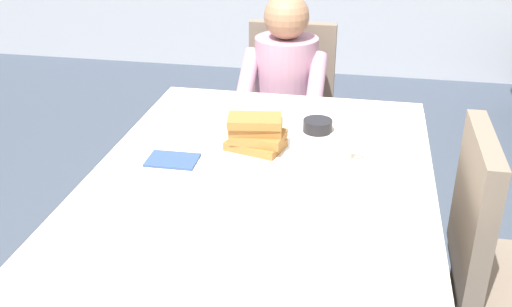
{
  "coord_description": "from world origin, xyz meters",
  "views": [
    {
      "loc": [
        0.31,
        -1.7,
        1.66
      ],
      "look_at": [
        -0.03,
        0.05,
        0.79
      ],
      "focal_mm": 42.25,
      "sensor_mm": 36.0,
      "label": 1
    }
  ],
  "objects_px": {
    "chair_right_side": "(499,254)",
    "cup_coffee": "(341,147)",
    "breakfast_stack": "(256,133)",
    "chair_diner": "(288,104)",
    "plate_breakfast": "(255,150)",
    "spoon_near_edge": "(245,199)",
    "bowl_butter": "(318,126)",
    "knife_right_of_plate": "(309,158)",
    "syrup_pitcher": "(203,116)",
    "dining_table_main": "(261,198)",
    "diner_person": "(284,89)",
    "fork_left_of_plate": "(201,149)"
  },
  "relations": [
    {
      "from": "breakfast_stack",
      "to": "bowl_butter",
      "type": "bearing_deg",
      "value": 48.86
    },
    {
      "from": "breakfast_stack",
      "to": "dining_table_main",
      "type": "bearing_deg",
      "value": -74.03
    },
    {
      "from": "chair_diner",
      "to": "fork_left_of_plate",
      "type": "distance_m",
      "value": 1.06
    },
    {
      "from": "plate_breakfast",
      "to": "syrup_pitcher",
      "type": "xyz_separation_m",
      "value": [
        -0.24,
        0.2,
        0.03
      ]
    },
    {
      "from": "syrup_pitcher",
      "to": "fork_left_of_plate",
      "type": "height_order",
      "value": "syrup_pitcher"
    },
    {
      "from": "plate_breakfast",
      "to": "syrup_pitcher",
      "type": "bearing_deg",
      "value": 140.53
    },
    {
      "from": "dining_table_main",
      "to": "cup_coffee",
      "type": "bearing_deg",
      "value": 33.87
    },
    {
      "from": "chair_diner",
      "to": "diner_person",
      "type": "distance_m",
      "value": 0.21
    },
    {
      "from": "dining_table_main",
      "to": "diner_person",
      "type": "xyz_separation_m",
      "value": [
        -0.07,
        1.01,
        0.02
      ]
    },
    {
      "from": "bowl_butter",
      "to": "breakfast_stack",
      "type": "bearing_deg",
      "value": -131.14
    },
    {
      "from": "diner_person",
      "to": "spoon_near_edge",
      "type": "bearing_deg",
      "value": 92.54
    },
    {
      "from": "chair_right_side",
      "to": "dining_table_main",
      "type": "bearing_deg",
      "value": -90.0
    },
    {
      "from": "chair_diner",
      "to": "breakfast_stack",
      "type": "distance_m",
      "value": 1.05
    },
    {
      "from": "spoon_near_edge",
      "to": "knife_right_of_plate",
      "type": "bearing_deg",
      "value": 73.97
    },
    {
      "from": "diner_person",
      "to": "fork_left_of_plate",
      "type": "relative_size",
      "value": 6.22
    },
    {
      "from": "chair_diner",
      "to": "breakfast_stack",
      "type": "xyz_separation_m",
      "value": [
        0.02,
        -1.01,
        0.28
      ]
    },
    {
      "from": "plate_breakfast",
      "to": "bowl_butter",
      "type": "xyz_separation_m",
      "value": [
        0.2,
        0.22,
        0.01
      ]
    },
    {
      "from": "diner_person",
      "to": "dining_table_main",
      "type": "bearing_deg",
      "value": 94.02
    },
    {
      "from": "chair_diner",
      "to": "fork_left_of_plate",
      "type": "bearing_deg",
      "value": 80.61
    },
    {
      "from": "cup_coffee",
      "to": "spoon_near_edge",
      "type": "distance_m",
      "value": 0.43
    },
    {
      "from": "plate_breakfast",
      "to": "syrup_pitcher",
      "type": "distance_m",
      "value": 0.31
    },
    {
      "from": "bowl_butter",
      "to": "syrup_pitcher",
      "type": "bearing_deg",
      "value": -177.16
    },
    {
      "from": "dining_table_main",
      "to": "chair_right_side",
      "type": "xyz_separation_m",
      "value": [
        0.77,
        0.0,
        -0.12
      ]
    },
    {
      "from": "chair_right_side",
      "to": "knife_right_of_plate",
      "type": "bearing_deg",
      "value": -102.78
    },
    {
      "from": "dining_table_main",
      "to": "fork_left_of_plate",
      "type": "relative_size",
      "value": 8.47
    },
    {
      "from": "dining_table_main",
      "to": "chair_right_side",
      "type": "bearing_deg",
      "value": 0.0
    },
    {
      "from": "plate_breakfast",
      "to": "spoon_near_edge",
      "type": "xyz_separation_m",
      "value": [
        0.03,
        -0.33,
        -0.01
      ]
    },
    {
      "from": "chair_diner",
      "to": "breakfast_stack",
      "type": "relative_size",
      "value": 4.32
    },
    {
      "from": "chair_right_side",
      "to": "bowl_butter",
      "type": "xyz_separation_m",
      "value": [
        -0.62,
        0.38,
        0.23
      ]
    },
    {
      "from": "breakfast_stack",
      "to": "cup_coffee",
      "type": "bearing_deg",
      "value": 0.49
    },
    {
      "from": "spoon_near_edge",
      "to": "syrup_pitcher",
      "type": "bearing_deg",
      "value": 128.18
    },
    {
      "from": "dining_table_main",
      "to": "bowl_butter",
      "type": "height_order",
      "value": "bowl_butter"
    },
    {
      "from": "plate_breakfast",
      "to": "bowl_butter",
      "type": "bearing_deg",
      "value": 48.08
    },
    {
      "from": "spoon_near_edge",
      "to": "bowl_butter",
      "type": "bearing_deg",
      "value": 84.26
    },
    {
      "from": "syrup_pitcher",
      "to": "chair_diner",
      "type": "bearing_deg",
      "value": 74.82
    },
    {
      "from": "dining_table_main",
      "to": "spoon_near_edge",
      "type": "distance_m",
      "value": 0.19
    },
    {
      "from": "cup_coffee",
      "to": "bowl_butter",
      "type": "bearing_deg",
      "value": 114.63
    },
    {
      "from": "dining_table_main",
      "to": "knife_right_of_plate",
      "type": "bearing_deg",
      "value": 45.85
    },
    {
      "from": "chair_right_side",
      "to": "syrup_pitcher",
      "type": "xyz_separation_m",
      "value": [
        -1.06,
        0.36,
        0.25
      ]
    },
    {
      "from": "fork_left_of_plate",
      "to": "spoon_near_edge",
      "type": "relative_size",
      "value": 1.2
    },
    {
      "from": "bowl_butter",
      "to": "syrup_pitcher",
      "type": "relative_size",
      "value": 1.38
    },
    {
      "from": "chair_right_side",
      "to": "cup_coffee",
      "type": "bearing_deg",
      "value": -107.43
    },
    {
      "from": "chair_right_side",
      "to": "diner_person",
      "type": "bearing_deg",
      "value": -140.3
    },
    {
      "from": "chair_diner",
      "to": "chair_right_side",
      "type": "bearing_deg",
      "value": 125.74
    },
    {
      "from": "diner_person",
      "to": "plate_breakfast",
      "type": "xyz_separation_m",
      "value": [
        0.02,
        -0.85,
        0.08
      ]
    },
    {
      "from": "chair_right_side",
      "to": "plate_breakfast",
      "type": "xyz_separation_m",
      "value": [
        -0.82,
        0.16,
        0.22
      ]
    },
    {
      "from": "bowl_butter",
      "to": "chair_right_side",
      "type": "bearing_deg",
      "value": -31.48
    },
    {
      "from": "bowl_butter",
      "to": "fork_left_of_plate",
      "type": "distance_m",
      "value": 0.46
    },
    {
      "from": "dining_table_main",
      "to": "chair_right_side",
      "type": "relative_size",
      "value": 1.64
    },
    {
      "from": "chair_diner",
      "to": "cup_coffee",
      "type": "xyz_separation_m",
      "value": [
        0.32,
        -1.0,
        0.25
      ]
    }
  ]
}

